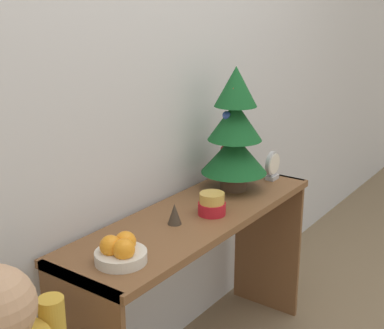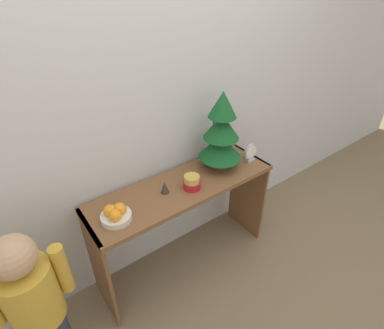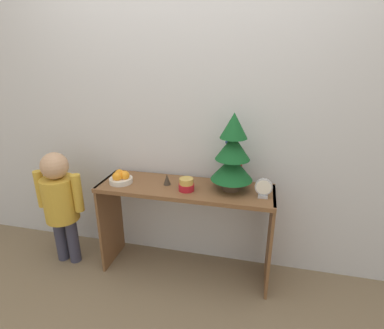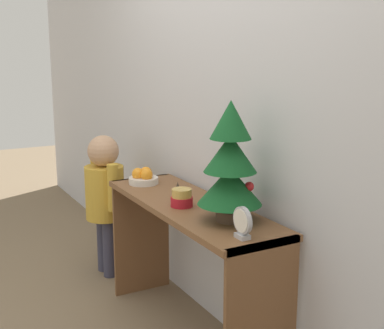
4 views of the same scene
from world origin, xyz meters
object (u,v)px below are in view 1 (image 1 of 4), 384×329
(mini_tree, at_px, (235,132))
(fruit_bowl, at_px, (120,251))
(singing_bowl, at_px, (212,204))
(figurine, at_px, (175,214))
(desk_clock, at_px, (273,166))

(mini_tree, relative_size, fruit_bowl, 3.20)
(singing_bowl, height_order, figurine, singing_bowl)
(mini_tree, height_order, desk_clock, mini_tree)
(mini_tree, distance_m, singing_bowl, 0.38)
(figurine, bearing_deg, mini_tree, 2.97)
(mini_tree, relative_size, desk_clock, 4.03)
(mini_tree, bearing_deg, fruit_bowl, -175.13)
(mini_tree, height_order, figurine, mini_tree)
(mini_tree, bearing_deg, desk_clock, -19.69)
(figurine, bearing_deg, fruit_bowl, -172.59)
(fruit_bowl, xyz_separation_m, singing_bowl, (0.51, -0.02, 0.00))
(mini_tree, bearing_deg, figurine, -177.03)
(desk_clock, bearing_deg, fruit_bowl, 179.42)
(singing_bowl, distance_m, figurine, 0.17)
(desk_clock, bearing_deg, figurine, 175.40)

